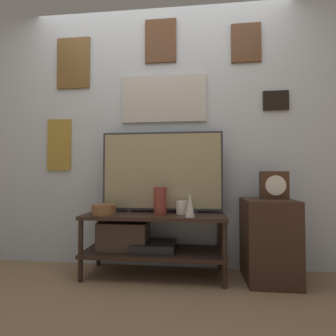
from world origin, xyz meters
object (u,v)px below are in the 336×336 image
Objects in this scene: vase_tall_ceramic at (160,201)px; vase_wide_bowl at (104,209)px; television at (162,171)px; mantel_clock at (274,185)px; candle_jar at (182,207)px; vase_slim_bronze at (190,205)px.

vase_tall_ceramic is 1.14× the size of vase_wide_bowl.
mantel_clock is at bearing -3.99° from television.
vase_wide_bowl is (-0.47, -0.06, -0.07)m from vase_tall_ceramic.
television is 0.96m from mantel_clock.
candle_jar is at bearing 9.34° from vase_wide_bowl.
vase_wide_bowl is at bearing -170.66° from candle_jar.
mantel_clock reaches higher than vase_tall_ceramic.
candle_jar is 0.79m from mantel_clock.
vase_wide_bowl is 0.88× the size of mantel_clock.
television is 0.37m from candle_jar.
vase_tall_ceramic reaches higher than candle_jar.
vase_tall_ceramic reaches higher than vase_slim_bronze.
vase_slim_bronze reaches higher than vase_wide_bowl.
candle_jar is at bearing 115.56° from vase_slim_bronze.
candle_jar is (0.65, 0.11, 0.01)m from vase_wide_bowl.
candle_jar is at bearing -25.81° from television.
mantel_clock is at bearing 1.68° from candle_jar.
television is 0.60m from vase_wide_bowl.
television reaches higher than mantel_clock.
vase_slim_bronze is 0.84× the size of mantel_clock.
television is 4.70× the size of vase_tall_ceramic.
vase_wide_bowl is at bearing -172.91° from vase_tall_ceramic.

